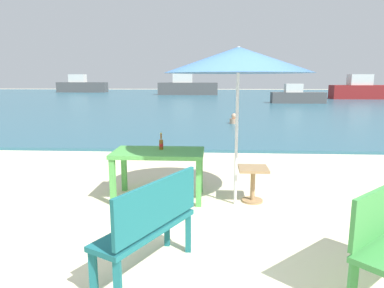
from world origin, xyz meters
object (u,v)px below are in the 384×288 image
(bench_teal_center, at_px, (151,221))
(beer_bottle_amber, at_px, (161,144))
(patio_umbrella, at_px, (238,60))
(boat_ferry, at_px, (187,87))
(boat_tanker, at_px, (297,96))
(swimmer_person, at_px, (234,120))
(boat_barge, at_px, (82,86))
(picnic_table_green, at_px, (159,158))
(side_table_wood, at_px, (253,179))
(boat_cargo_ship, at_px, (364,90))

(bench_teal_center, bearing_deg, beer_bottle_amber, 95.79)
(patio_umbrella, relative_size, boat_ferry, 0.35)
(boat_ferry, relative_size, boat_tanker, 1.69)
(swimmer_person, height_order, boat_barge, boat_barge)
(picnic_table_green, bearing_deg, beer_bottle_amber, 76.63)
(picnic_table_green, distance_m, boat_tanker, 22.18)
(patio_umbrella, height_order, boat_tanker, patio_umbrella)
(picnic_table_green, bearing_deg, side_table_wood, -3.46)
(picnic_table_green, relative_size, boat_cargo_ship, 0.24)
(patio_umbrella, xyz_separation_m, boat_barge, (-17.60, 40.70, -1.20))
(patio_umbrella, distance_m, boat_tanker, 22.08)
(patio_umbrella, bearing_deg, picnic_table_green, 170.00)
(picnic_table_green, height_order, boat_cargo_ship, boat_cargo_ship)
(picnic_table_green, bearing_deg, boat_cargo_ship, 61.96)
(beer_bottle_amber, bearing_deg, swimmer_person, 79.01)
(patio_umbrella, bearing_deg, boat_ferry, 95.27)
(picnic_table_green, bearing_deg, swimmer_person, 78.98)
(swimmer_person, relative_size, boat_barge, 0.06)
(picnic_table_green, relative_size, boat_ferry, 0.21)
(beer_bottle_amber, height_order, boat_ferry, boat_ferry)
(side_table_wood, distance_m, swimmer_person, 8.87)
(bench_teal_center, relative_size, swimmer_person, 3.00)
(swimmer_person, bearing_deg, side_table_wood, -91.63)
(boat_cargo_ship, relative_size, boat_tanker, 1.53)
(swimmer_person, relative_size, boat_ferry, 0.06)
(boat_tanker, bearing_deg, boat_cargo_ship, 39.15)
(side_table_wood, bearing_deg, boat_ferry, 95.74)
(bench_teal_center, bearing_deg, boat_tanker, 73.60)
(side_table_wood, bearing_deg, boat_barge, 113.77)
(swimmer_person, height_order, boat_tanker, boat_tanker)
(beer_bottle_amber, xyz_separation_m, boat_ferry, (-2.00, 33.89, 0.09))
(patio_umbrella, height_order, boat_cargo_ship, patio_umbrella)
(bench_teal_center, xyz_separation_m, swimmer_person, (1.45, 10.95, -0.30))
(boat_ferry, bearing_deg, picnic_table_green, -86.69)
(patio_umbrella, height_order, swimmer_person, patio_umbrella)
(patio_umbrella, xyz_separation_m, boat_tanker, (5.90, 21.23, -1.53))
(boat_ferry, distance_m, boat_barge, 15.83)
(picnic_table_green, distance_m, side_table_wood, 1.49)
(beer_bottle_amber, relative_size, side_table_wood, 0.49)
(picnic_table_green, distance_m, swimmer_person, 8.95)
(boat_barge, bearing_deg, swimmer_person, -60.25)
(bench_teal_center, relative_size, boat_tanker, 0.32)
(patio_umbrella, relative_size, boat_tanker, 0.59)
(boat_cargo_ship, xyz_separation_m, boat_barge, (-30.75, 13.57, 0.06))
(side_table_wood, distance_m, boat_tanker, 21.84)
(swimmer_person, distance_m, boat_cargo_ship, 22.11)
(boat_ferry, bearing_deg, beer_bottle_amber, -86.63)
(beer_bottle_amber, xyz_separation_m, boat_cargo_ship, (14.31, 26.80, 0.00))
(boat_barge, xyz_separation_m, boat_tanker, (23.50, -19.47, -0.33))
(swimmer_person, bearing_deg, boat_cargo_ship, 55.16)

